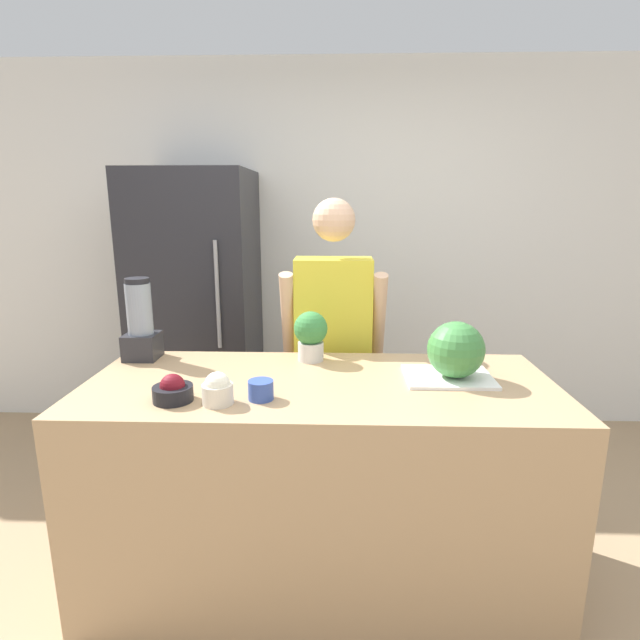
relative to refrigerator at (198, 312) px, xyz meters
The scene contains 11 objects.
wall_back 1.03m from the refrigerator, 25.21° to the left, with size 8.00×0.06×2.60m.
counter_island 1.65m from the refrigerator, 56.88° to the right, with size 1.92×0.81×0.92m.
refrigerator is the anchor object (origin of this frame).
person 1.16m from the refrigerator, 38.09° to the right, with size 0.54×0.27×1.66m.
cutting_board 1.89m from the refrigerator, 42.27° to the right, with size 0.36×0.28×0.01m.
watermelon 1.92m from the refrigerator, 42.18° to the right, with size 0.23×0.23×0.23m.
bowl_cherries 1.58m from the refrigerator, 77.89° to the right, with size 0.15×0.15×0.10m.
bowl_cream 1.65m from the refrigerator, 72.19° to the right, with size 0.11×0.11×0.12m.
bowl_small_blue 1.65m from the refrigerator, 66.73° to the right, with size 0.09×0.09×0.07m.
blender 1.06m from the refrigerator, 88.59° to the right, with size 0.15×0.15×0.38m.
potted_plant 1.33m from the refrigerator, 51.97° to the right, with size 0.15×0.15×0.23m.
Camera 1 is at (0.07, -1.52, 1.64)m, focal length 28.00 mm.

